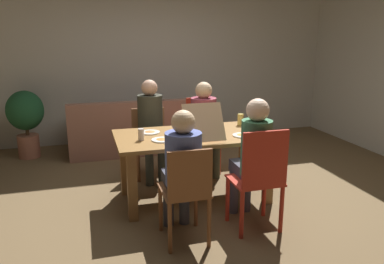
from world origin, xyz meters
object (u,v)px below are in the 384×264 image
(chair_0, at_px, (186,190))
(potted_plant, at_px, (26,116))
(drinking_glass_3, at_px, (199,139))
(couch, at_px, (142,132))
(chair_2, at_px, (201,131))
(plate_1, at_px, (243,135))
(pizza_box_0, at_px, (197,131))
(drinking_glass_1, at_px, (141,134))
(person_0, at_px, (182,163))
(person_3, at_px, (253,152))
(plate_0, at_px, (150,132))
(dining_table, at_px, (195,145))
(chair_1, at_px, (150,139))
(drinking_glass_2, at_px, (241,119))
(chair_3, at_px, (259,176))
(drinking_glass_0, at_px, (194,120))
(person_1, at_px, (151,122))
(plate_2, at_px, (162,139))
(person_2, at_px, (205,120))

(chair_0, relative_size, potted_plant, 0.90)
(drinking_glass_3, distance_m, couch, 2.41)
(chair_2, relative_size, plate_1, 4.28)
(pizza_box_0, xyz_separation_m, drinking_glass_3, (-0.07, -0.32, 0.00))
(drinking_glass_1, relative_size, drinking_glass_3, 1.13)
(person_0, bearing_deg, drinking_glass_3, 54.93)
(person_3, height_order, pizza_box_0, person_3)
(pizza_box_0, distance_m, plate_0, 0.53)
(plate_0, bearing_deg, person_3, -47.93)
(dining_table, relative_size, couch, 0.78)
(chair_0, relative_size, drinking_glass_1, 7.46)
(chair_1, xyz_separation_m, drinking_glass_2, (0.99, -0.63, 0.33))
(chair_3, relative_size, plate_1, 4.37)
(plate_0, relative_size, plate_1, 0.97)
(chair_0, bearing_deg, couch, 89.02)
(chair_2, distance_m, person_3, 1.62)
(chair_1, bearing_deg, drinking_glass_0, -51.61)
(person_0, relative_size, chair_3, 1.19)
(chair_2, height_order, drinking_glass_1, chair_2)
(person_1, bearing_deg, plate_0, -101.33)
(drinking_glass_3, bearing_deg, chair_1, 102.05)
(plate_0, xyz_separation_m, drinking_glass_1, (-0.14, -0.27, 0.05))
(person_3, distance_m, pizza_box_0, 0.75)
(potted_plant, bearing_deg, chair_1, -36.65)
(person_0, relative_size, plate_2, 5.35)
(chair_0, distance_m, drinking_glass_3, 0.67)
(person_0, distance_m, plate_0, 0.96)
(chair_0, distance_m, pizza_box_0, 0.97)
(drinking_glass_0, distance_m, drinking_glass_1, 0.81)
(person_0, distance_m, drinking_glass_0, 1.20)
(couch, bearing_deg, potted_plant, 175.29)
(dining_table, bearing_deg, person_2, 64.60)
(person_0, bearing_deg, dining_table, 66.04)
(pizza_box_0, height_order, drinking_glass_0, pizza_box_0)
(pizza_box_0, height_order, drinking_glass_1, pizza_box_0)
(dining_table, xyz_separation_m, chair_0, (-0.34, -0.91, -0.11))
(person_2, bearing_deg, person_0, -114.68)
(chair_3, distance_m, plate_1, 0.71)
(plate_0, distance_m, drinking_glass_0, 0.57)
(chair_1, height_order, plate_0, chair_1)
(chair_2, height_order, person_2, person_2)
(pizza_box_0, bearing_deg, plate_0, 152.05)
(plate_1, xyz_separation_m, plate_2, (-0.87, 0.06, -0.00))
(drinking_glass_1, bearing_deg, chair_0, -73.15)
(chair_0, xyz_separation_m, chair_2, (0.70, 1.81, 0.02))
(person_2, height_order, plate_1, person_2)
(dining_table, relative_size, person_0, 1.43)
(drinking_glass_2, bearing_deg, couch, 118.77)
(plate_2, bearing_deg, person_2, 50.55)
(person_2, relative_size, couch, 0.55)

